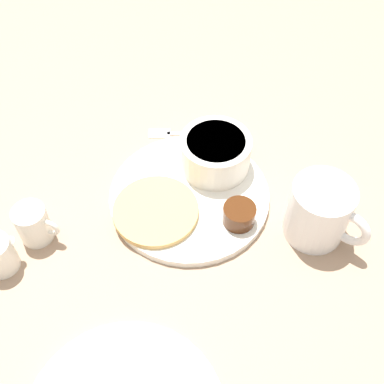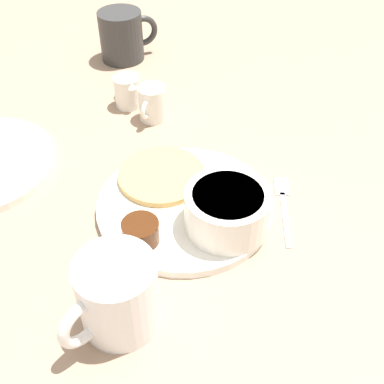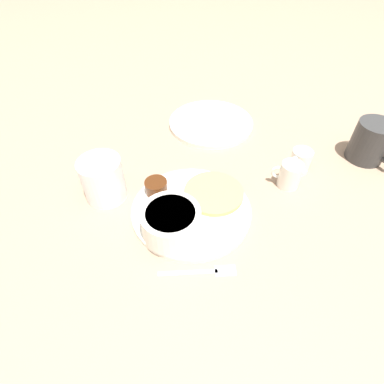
{
  "view_description": "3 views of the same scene",
  "coord_description": "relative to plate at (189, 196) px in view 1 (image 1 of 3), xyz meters",
  "views": [
    {
      "loc": [
        0.42,
        0.11,
        0.57
      ],
      "look_at": [
        0.01,
        0.01,
        0.03
      ],
      "focal_mm": 45.0,
      "sensor_mm": 36.0,
      "label": 1
    },
    {
      "loc": [
        -0.15,
        0.44,
        0.46
      ],
      "look_at": [
        -0.01,
        -0.0,
        0.03
      ],
      "focal_mm": 45.0,
      "sensor_mm": 36.0,
      "label": 2
    },
    {
      "loc": [
        -0.38,
        -0.08,
        0.45
      ],
      "look_at": [
        0.01,
        -0.0,
        0.05
      ],
      "focal_mm": 28.0,
      "sensor_mm": 36.0,
      "label": 3
    }
  ],
  "objects": [
    {
      "name": "creamer_pitcher_near",
      "position": [
        0.12,
        -0.19,
        0.02
      ],
      "size": [
        0.05,
        0.07,
        0.06
      ],
      "color": "white",
      "rests_on": "ground_plane"
    },
    {
      "name": "bowl",
      "position": [
        -0.06,
        0.02,
        0.04
      ],
      "size": [
        0.11,
        0.11,
        0.05
      ],
      "color": "white",
      "rests_on": "plate"
    },
    {
      "name": "plate",
      "position": [
        0.0,
        0.0,
        0.0
      ],
      "size": [
        0.24,
        0.24,
        0.01
      ],
      "color": "white",
      "rests_on": "ground_plane"
    },
    {
      "name": "ground_plane",
      "position": [
        0.0,
        0.0,
        -0.01
      ],
      "size": [
        4.0,
        4.0,
        0.0
      ],
      "primitive_type": "plane",
      "color": "#9E7F66"
    },
    {
      "name": "coffee_mug",
      "position": [
        0.01,
        0.18,
        0.04
      ],
      "size": [
        0.08,
        0.11,
        0.09
      ],
      "color": "white",
      "rests_on": "ground_plane"
    },
    {
      "name": "fork",
      "position": [
        -0.12,
        -0.05,
        -0.0
      ],
      "size": [
        0.05,
        0.13,
        0.0
      ],
      "color": "silver",
      "rests_on": "ground_plane"
    },
    {
      "name": "syrup_cup",
      "position": [
        0.03,
        0.08,
        0.02
      ],
      "size": [
        0.05,
        0.05,
        0.03
      ],
      "color": "#47230F",
      "rests_on": "plate"
    },
    {
      "name": "butter_ramekin",
      "position": [
        -0.07,
        0.04,
        0.02
      ],
      "size": [
        0.05,
        0.05,
        0.04
      ],
      "color": "white",
      "rests_on": "plate"
    },
    {
      "name": "pancake_stack",
      "position": [
        0.05,
        -0.04,
        0.01
      ],
      "size": [
        0.12,
        0.12,
        0.01
      ],
      "color": "tan",
      "rests_on": "plate"
    }
  ]
}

